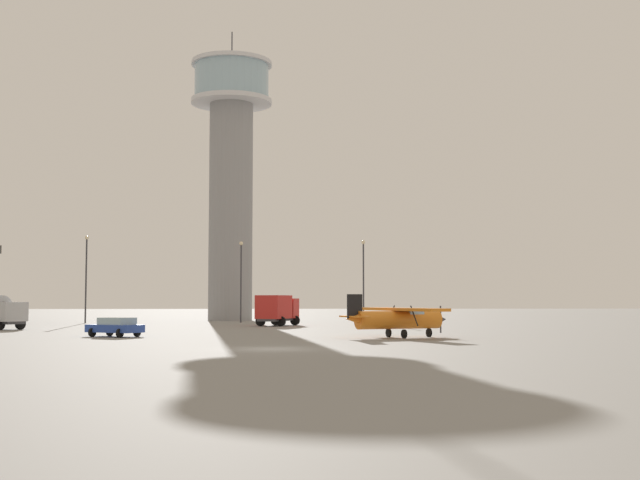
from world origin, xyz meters
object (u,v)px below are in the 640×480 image
airplane_orange (397,317)px  light_post_east (241,275)px  truck_box_red (277,309)px  control_tower (231,163)px  light_post_north (86,272)px  car_blue (115,326)px  light_post_west (363,274)px

airplane_orange → light_post_east: light_post_east is taller
truck_box_red → airplane_orange: bearing=-140.7°
control_tower → light_post_north: (-15.78, -11.47, -14.46)m
light_post_east → light_post_north: size_ratio=0.95×
light_post_north → control_tower: bearing=36.0°
truck_box_red → light_post_north: bearing=86.7°
light_post_north → car_blue: bearing=-75.3°
airplane_orange → control_tower: bearing=85.3°
light_post_west → light_post_north: light_post_north is taller
truck_box_red → light_post_west: size_ratio=0.68×
control_tower → light_post_north: control_tower is taller
light_post_west → light_post_north: 31.50m
airplane_orange → car_blue: (-19.88, 2.74, -0.67)m
control_tower → light_post_west: bearing=-36.1°
airplane_orange → light_post_east: 41.87m
airplane_orange → light_post_east: bearing=86.7°
truck_box_red → light_post_east: light_post_east is taller
truck_box_red → car_blue: bearing=177.7°
airplane_orange → light_post_north: size_ratio=1.02×
car_blue → airplane_orange: bearing=-153.5°
light_post_west → light_post_north: size_ratio=0.96×
light_post_west → light_post_east: 14.20m
airplane_orange → car_blue: bearing=152.3°
light_post_east → light_post_west: bearing=-6.3°
control_tower → light_post_east: (1.60, -9.88, -14.70)m
light_post_west → light_post_north: (-31.50, -0.02, 0.20)m
control_tower → light_post_west: (15.72, -11.45, -14.65)m
car_blue → light_post_north: bearing=-40.9°
car_blue → light_post_north: (-9.35, 35.62, 5.06)m
airplane_orange → truck_box_red: (-7.88, 27.64, 0.32)m
control_tower → light_post_west: control_tower is taller
control_tower → airplane_orange: size_ratio=3.71×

